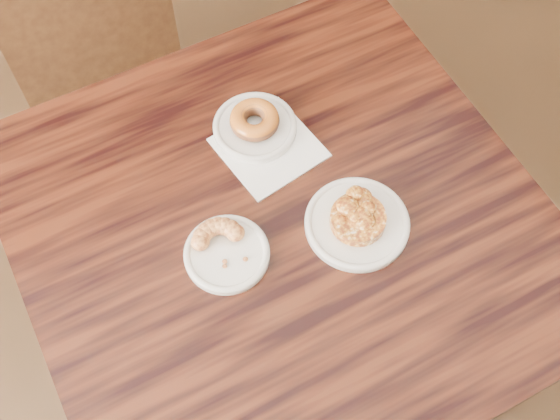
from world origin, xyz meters
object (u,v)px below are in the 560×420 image
glazed_donut (255,120)px  cruller_fragment (226,249)px  chair_far (84,43)px  apple_fritter (358,218)px  cafe_table (282,303)px

glazed_donut → cruller_fragment: size_ratio=0.86×
cruller_fragment → chair_far: bearing=92.4°
apple_fritter → chair_far: bearing=106.1°
glazed_donut → apple_fritter: 0.27m
cafe_table → chair_far: 0.85m
apple_fritter → cruller_fragment: 0.23m
chair_far → cruller_fragment: (0.04, -0.85, 0.33)m
chair_far → glazed_donut: chair_far is taller
apple_fritter → glazed_donut: bearing=105.2°
glazed_donut → apple_fritter: (0.07, -0.26, -0.00)m
cafe_table → cruller_fragment: 0.42m
chair_far → glazed_donut: size_ratio=9.86×
cafe_table → cruller_fragment: bearing=-173.5°
chair_far → cruller_fragment: bearing=89.5°
glazed_donut → apple_fritter: bearing=-74.8°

